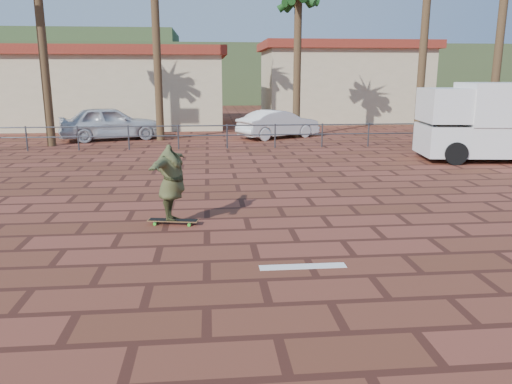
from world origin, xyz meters
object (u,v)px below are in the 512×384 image
at_px(skateboarder, 172,183).
at_px(car_silver, 110,123).
at_px(longboard, 173,221).
at_px(campervan, 499,120).
at_px(car_white, 278,124).

distance_m(skateboarder, car_silver, 14.57).
xyz_separation_m(longboard, car_silver, (-3.82, 14.07, 0.70)).
bearing_deg(longboard, campervan, 42.96).
height_order(skateboarder, car_silver, skateboarder).
bearing_deg(campervan, car_silver, 161.33).
xyz_separation_m(campervan, car_white, (-6.88, 7.10, -0.77)).
height_order(car_silver, car_white, car_silver).
height_order(longboard, car_white, car_white).
xyz_separation_m(longboard, car_white, (4.13, 14.01, 0.58)).
bearing_deg(skateboarder, car_silver, 28.47).
bearing_deg(campervan, longboard, -140.81).
bearing_deg(skateboarder, longboard, -103.27).
height_order(skateboarder, car_white, skateboarder).
relative_size(skateboarder, campervan, 0.35).
bearing_deg(longboard, car_silver, 116.03).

